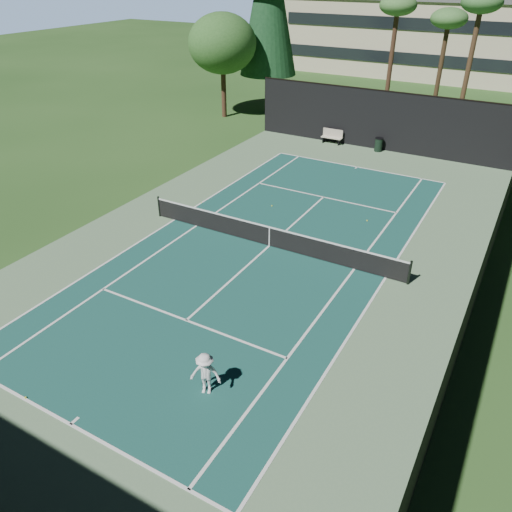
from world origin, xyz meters
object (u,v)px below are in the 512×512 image
at_px(tennis_ball_d, 202,203).
at_px(park_bench, 332,136).
at_px(tennis_net, 269,236).
at_px(tennis_ball_a, 26,398).
at_px(tennis_ball_b, 272,206).
at_px(player, 205,374).
at_px(tennis_ball_c, 367,221).
at_px(trash_bin, 379,145).

relative_size(tennis_ball_d, park_bench, 0.04).
distance_m(tennis_net, park_bench, 15.99).
relative_size(tennis_ball_a, park_bench, 0.05).
relative_size(tennis_ball_a, tennis_ball_b, 0.94).
xyz_separation_m(player, park_bench, (-5.91, 24.59, -0.19)).
bearing_deg(tennis_ball_c, tennis_ball_b, -170.78).
height_order(tennis_ball_b, tennis_ball_c, tennis_ball_b).
xyz_separation_m(tennis_ball_c, tennis_ball_d, (-8.56, -2.33, -0.01)).
xyz_separation_m(player, tennis_ball_d, (-8.10, 11.32, -0.71)).
bearing_deg(player, tennis_ball_b, 89.93).
distance_m(tennis_ball_d, park_bench, 13.46).
bearing_deg(tennis_ball_d, trash_bin, 66.84).
height_order(tennis_ball_b, tennis_ball_d, tennis_ball_b).
height_order(tennis_ball_d, trash_bin, trash_bin).
xyz_separation_m(tennis_ball_a, park_bench, (-1.33, 27.50, 0.51)).
relative_size(tennis_ball_c, tennis_ball_d, 1.22).
distance_m(player, park_bench, 25.29).
height_order(park_bench, trash_bin, park_bench).
bearing_deg(tennis_ball_a, player, 32.38).
relative_size(player, trash_bin, 1.56).
bearing_deg(park_bench, tennis_ball_a, -87.23).
xyz_separation_m(tennis_net, tennis_ball_d, (-5.46, 2.39, -0.53)).
bearing_deg(park_bench, tennis_ball_b, -83.48).
bearing_deg(tennis_ball_b, park_bench, 96.52).
xyz_separation_m(tennis_ball_c, park_bench, (-6.37, 10.94, 0.51)).
relative_size(player, tennis_ball_c, 19.65).
distance_m(tennis_ball_a, tennis_ball_c, 17.30).
height_order(player, tennis_ball_a, player).
height_order(tennis_ball_a, tennis_ball_b, tennis_ball_b).
bearing_deg(tennis_ball_a, trash_bin, 85.56).
bearing_deg(tennis_net, tennis_ball_c, 56.69).
distance_m(tennis_ball_a, tennis_ball_b, 15.74).
relative_size(tennis_ball_b, trash_bin, 0.08).
bearing_deg(tennis_ball_b, trash_bin, 79.74).
distance_m(tennis_ball_b, tennis_ball_d, 3.84).
bearing_deg(tennis_ball_d, player, -54.41).
distance_m(tennis_ball_a, park_bench, 27.53).
height_order(player, tennis_ball_c, player).
distance_m(tennis_ball_a, trash_bin, 27.52).
bearing_deg(tennis_net, player, -73.55).
xyz_separation_m(player, tennis_ball_c, (0.46, 13.65, -0.70)).
relative_size(tennis_net, tennis_ball_b, 168.26).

